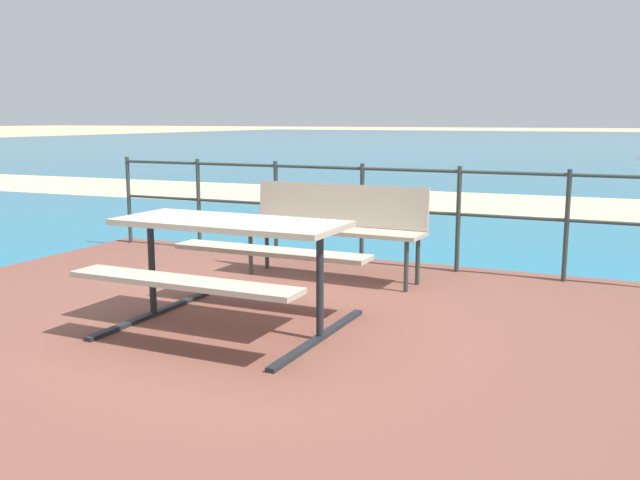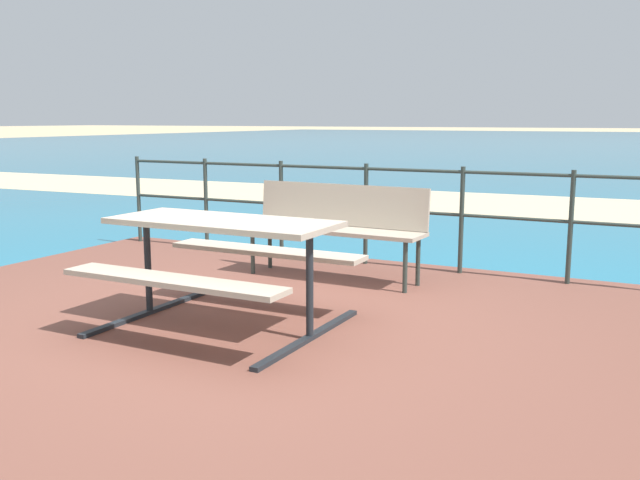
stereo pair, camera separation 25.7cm
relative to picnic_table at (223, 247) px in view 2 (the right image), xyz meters
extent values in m
plane|color=tan|center=(0.03, 0.11, -0.64)|extent=(240.00, 240.00, 0.00)
cube|color=brown|center=(0.03, 0.11, -0.61)|extent=(6.40, 5.20, 0.06)
cube|color=teal|center=(0.03, 40.11, -0.63)|extent=(90.00, 90.00, 0.01)
cube|color=beige|center=(0.03, 8.60, -0.63)|extent=(54.09, 5.35, 0.01)
cube|color=tan|center=(0.00, 0.00, 0.17)|extent=(1.62, 0.68, 0.04)
cube|color=tan|center=(-0.01, -0.57, -0.13)|extent=(1.62, 0.28, 0.04)
cube|color=tan|center=(0.01, 0.57, -0.13)|extent=(1.62, 0.28, 0.04)
cylinder|color=#1E2328|center=(-0.69, 0.01, -0.20)|extent=(0.05, 0.05, 0.75)
cube|color=#1E2328|center=(-0.69, 0.01, -0.56)|extent=(0.07, 1.40, 0.03)
cylinder|color=#1E2328|center=(0.69, -0.01, -0.20)|extent=(0.05, 0.05, 0.75)
cube|color=#1E2328|center=(0.69, -0.01, -0.56)|extent=(0.07, 1.40, 0.03)
cube|color=tan|center=(0.04, 1.67, -0.11)|extent=(1.73, 0.46, 0.04)
cube|color=tan|center=(0.05, 1.85, 0.10)|extent=(1.71, 0.13, 0.38)
cylinder|color=#2D3833|center=(-0.74, 1.55, -0.34)|extent=(0.04, 0.04, 0.46)
cylinder|color=#2D3833|center=(-0.73, 1.85, -0.34)|extent=(0.04, 0.04, 0.46)
cylinder|color=#2D3833|center=(0.81, 1.49, -0.34)|extent=(0.04, 0.04, 0.46)
cylinder|color=#2D3833|center=(0.83, 1.79, -0.34)|extent=(0.04, 0.04, 0.46)
cylinder|color=#2D3833|center=(-2.92, 2.47, -0.07)|extent=(0.04, 0.04, 1.02)
cylinder|color=#2D3833|center=(-1.93, 2.47, -0.07)|extent=(0.04, 0.04, 1.02)
cylinder|color=#2D3833|center=(-0.95, 2.47, -0.07)|extent=(0.04, 0.04, 1.02)
cylinder|color=#2D3833|center=(0.03, 2.47, -0.07)|extent=(0.04, 0.04, 1.02)
cylinder|color=#2D3833|center=(1.02, 2.47, -0.07)|extent=(0.04, 0.04, 1.02)
cylinder|color=#2D3833|center=(2.00, 2.47, -0.07)|extent=(0.04, 0.04, 1.02)
cylinder|color=#2D3833|center=(0.03, 2.47, 0.39)|extent=(5.90, 0.03, 0.03)
cylinder|color=#2D3833|center=(0.03, 2.47, -0.02)|extent=(5.90, 0.03, 0.03)
camera|label=1|loc=(2.55, -4.11, 0.88)|focal=39.39mm
camera|label=2|loc=(2.78, -4.00, 0.88)|focal=39.39mm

